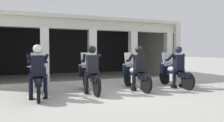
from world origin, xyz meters
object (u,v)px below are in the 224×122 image
object	(u,v)px
police_officer_far_left	(38,67)
motorcycle_center_left	(90,77)
police_officer_center_left	(92,65)
motorcycle_center_right	(135,76)
police_officer_far_right	(178,63)
police_officer_center_right	(139,64)
motorcycle_far_right	(173,74)
motorcycle_far_left	(38,80)

from	to	relation	value
police_officer_far_left	motorcycle_center_left	distance (m)	1.80
police_officer_center_left	police_officer_far_left	bearing A→B (deg)	172.03
motorcycle_center_right	police_officer_far_right	xyz separation A→B (m)	(1.68, -0.33, 0.44)
motorcycle_center_right	police_officer_far_right	bearing A→B (deg)	-24.59
police_officer_center_right	motorcycle_far_right	bearing A→B (deg)	-5.46
police_officer_far_left	police_officer_center_left	bearing A→B (deg)	-4.43
motorcycle_far_left	police_officer_center_left	world-z (taller)	police_officer_center_left
police_officer_far_right	motorcycle_far_right	bearing A→B (deg)	82.19
police_officer_center_right	motorcycle_far_right	world-z (taller)	police_officer_center_right
motorcycle_far_left	police_officer_far_left	world-z (taller)	police_officer_far_left
police_officer_far_left	police_officer_far_right	bearing A→B (deg)	-10.20
motorcycle_far_left	police_officer_center_right	size ratio (longest dim) A/B	1.29
motorcycle_center_right	police_officer_center_right	bearing A→B (deg)	-103.86
motorcycle_center_left	motorcycle_far_right	world-z (taller)	same
police_officer_far_left	police_officer_far_right	xyz separation A→B (m)	(5.05, 0.06, 0.00)
police_officer_center_right	motorcycle_far_right	xyz separation A→B (m)	(1.68, 0.24, -0.44)
motorcycle_center_left	motorcycle_center_right	distance (m)	1.68
police_officer_far_left	motorcycle_far_right	size ratio (longest dim) A/B	0.78
police_officer_center_left	motorcycle_far_right	distance (m)	3.40
police_officer_center_left	police_officer_far_right	world-z (taller)	same
police_officer_center_right	motorcycle_center_left	bearing A→B (deg)	153.87
motorcycle_far_right	police_officer_far_left	bearing A→B (deg)	176.30
motorcycle_center_left	motorcycle_far_right	bearing A→B (deg)	-16.63
police_officer_far_left	motorcycle_far_right	distance (m)	5.08
police_officer_far_left	police_officer_center_left	size ratio (longest dim) A/B	1.00
police_officer_center_left	police_officer_center_right	distance (m)	1.68
police_officer_far_left	police_officer_center_left	distance (m)	1.69
motorcycle_far_left	police_officer_center_right	distance (m)	3.40
motorcycle_far_left	motorcycle_center_left	world-z (taller)	same
police_officer_center_right	police_officer_center_left	bearing A→B (deg)	163.34
police_officer_center_right	police_officer_far_left	bearing A→B (deg)	168.08
police_officer_center_left	motorcycle_far_right	bearing A→B (deg)	-11.81
motorcycle_far_left	police_officer_center_right	bearing A→B (deg)	-13.98
police_officer_far_left	police_officer_center_left	xyz separation A→B (m)	(1.68, 0.19, 0.00)
motorcycle_far_left	police_officer_center_left	bearing A→B (deg)	-14.07
police_officer_center_right	motorcycle_far_right	size ratio (longest dim) A/B	0.78
police_officer_center_right	police_officer_far_right	xyz separation A→B (m)	(1.68, -0.04, 0.00)
motorcycle_center_right	motorcycle_far_right	world-z (taller)	same
motorcycle_center_left	motorcycle_center_right	bearing A→B (deg)	-17.43
police_officer_far_left	motorcycle_center_right	xyz separation A→B (m)	(3.36, 0.38, -0.44)
police_officer_far_left	police_officer_center_right	distance (m)	3.37
police_officer_far_left	police_officer_center_left	world-z (taller)	same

